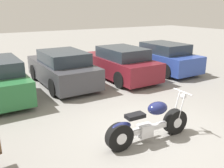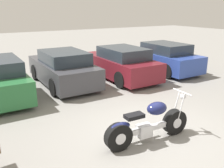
{
  "view_description": "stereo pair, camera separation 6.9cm",
  "coord_description": "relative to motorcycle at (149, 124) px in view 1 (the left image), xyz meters",
  "views": [
    {
      "loc": [
        -3.88,
        -4.39,
        3.06
      ],
      "look_at": [
        -0.1,
        1.76,
        0.85
      ],
      "focal_mm": 40.0,
      "sensor_mm": 36.0,
      "label": 1
    },
    {
      "loc": [
        -3.82,
        -4.42,
        3.06
      ],
      "look_at": [
        -0.1,
        1.76,
        0.85
      ],
      "focal_mm": 40.0,
      "sensor_mm": 36.0,
      "label": 2
    }
  ],
  "objects": [
    {
      "name": "parked_car_maroon",
      "position": [
        2.5,
        5.04,
        0.24
      ],
      "size": [
        1.81,
        4.13,
        1.42
      ],
      "color": "maroon",
      "rests_on": "ground_plane"
    },
    {
      "name": "parked_car_dark_grey",
      "position": [
        -0.05,
        5.45,
        0.24
      ],
      "size": [
        1.81,
        4.13,
        1.42
      ],
      "color": "#3D3D42",
      "rests_on": "ground_plane"
    },
    {
      "name": "motorcycle",
      "position": [
        0.0,
        0.0,
        0.0
      ],
      "size": [
        2.27,
        0.62,
        1.09
      ],
      "color": "black",
      "rests_on": "ground_plane"
    },
    {
      "name": "parked_car_blue",
      "position": [
        5.06,
        5.12,
        0.24
      ],
      "size": [
        1.81,
        4.13,
        1.42
      ],
      "color": "#2D479E",
      "rests_on": "ground_plane"
    },
    {
      "name": "ground_plane",
      "position": [
        0.36,
        0.3,
        -0.43
      ],
      "size": [
        60.0,
        60.0,
        0.0
      ],
      "primitive_type": "plane",
      "color": "gray"
    }
  ]
}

